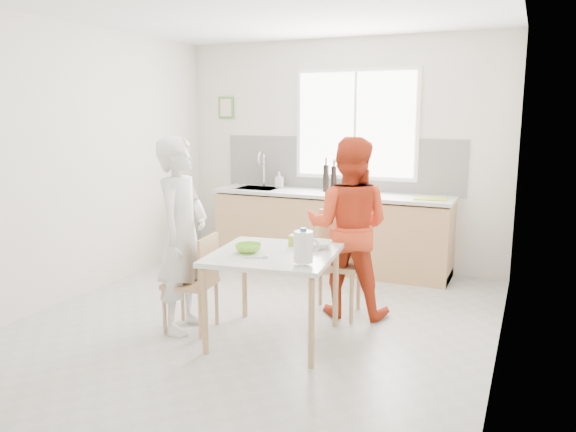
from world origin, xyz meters
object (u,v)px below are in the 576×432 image
Objects in this scene: wine_bottle_b at (334,179)px; person_red at (348,227)px; bowl_green at (248,248)px; wine_bottle_a at (326,178)px; dining_table at (274,262)px; chair_far at (337,257)px; milk_jug at (304,246)px; bowl_white at (318,245)px; person_white at (182,235)px; chair_left at (197,279)px.

person_red is at bearing -66.00° from wine_bottle_b.
wine_bottle_a reaches higher than bowl_green.
dining_table is 2.38m from wine_bottle_b.
milk_jug is at bearing -91.36° from chair_far.
bowl_white is 0.73× the size of wine_bottle_a.
wine_bottle_a is at bearing -138.57° from wine_bottle_b.
wine_bottle_a is (-0.65, 1.97, 0.31)m from bowl_white.
dining_table is at bearing -80.35° from wine_bottle_a.
wine_bottle_a is (-0.63, 1.40, 0.56)m from chair_far.
dining_table is 0.65× the size of person_red.
person_red is at bearing 66.85° from dining_table.
bowl_green reaches higher than bowl_white.
person_white is at bearing -172.90° from dining_table.
bowl_green is (-0.19, -0.07, 0.11)m from dining_table.
milk_jug is 2.65m from wine_bottle_b.
wine_bottle_b is at bearing 97.43° from milk_jug.
dining_table is at bearing 21.14° from bowl_green.
wine_bottle_b is at bearing 92.76° from bowl_green.
bowl_white is at bearing -74.25° from wine_bottle_b.
wine_bottle_b reaches higher than dining_table.
dining_table is 4.57× the size of bowl_white.
chair_left is at bearing -98.83° from wine_bottle_b.
wine_bottle_a is at bearing 108.27° from bowl_white.
dining_table is 2.33m from wine_bottle_a.
person_red is 6.99× the size of bowl_white.
chair_far reaches higher than bowl_white.
chair_left is at bearing -178.76° from bowl_green.
person_white reaches higher than dining_table.
person_red is (0.11, -0.03, 0.30)m from chair_far.
dining_table is 3.56× the size of wine_bottle_b.
chair_left is 2.51m from wine_bottle_b.
bowl_white is at bearing -71.73° from wine_bottle_a.
milk_jug is at bearing -80.32° from bowl_white.
chair_left is at bearing -90.00° from person_white.
milk_jug is 0.85× the size of wine_bottle_b.
bowl_green reaches higher than dining_table.
chair_far is 1.45m from person_white.
chair_left reaches higher than dining_table.
bowl_white is 2.14m from wine_bottle_b.
chair_far is 1.06m from bowl_green.
person_white is 2.41m from wine_bottle_a.
chair_far is 3.69× the size of milk_jug.
dining_table is 0.40m from bowl_white.
milk_jug is at bearing -75.47° from wine_bottle_b.
wine_bottle_b is (0.50, 2.42, 0.24)m from person_white.
bowl_white is 0.92× the size of milk_jug.
person_white is 7.07× the size of bowl_white.
chair_left is 0.39m from person_white.
dining_table is at bearing -113.08° from chair_far.
wine_bottle_a is at bearing -69.65° from person_red.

